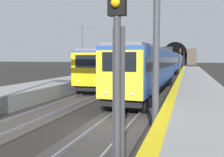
{
  "coord_description": "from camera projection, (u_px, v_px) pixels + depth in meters",
  "views": [
    {
      "loc": [
        -10.9,
        -3.24,
        3.27
      ],
      "look_at": [
        4.69,
        1.42,
        1.92
      ],
      "focal_mm": 40.63,
      "sensor_mm": 36.0,
      "label": 1
    }
  ],
  "objects": [
    {
      "name": "ground_plane",
      "position": [
        112.0,
        129.0,
        11.6
      ],
      "size": [
        320.0,
        320.0,
        0.0
      ],
      "primitive_type": "plane",
      "color": "#282623"
    },
    {
      "name": "platform_right",
      "position": [
        206.0,
        125.0,
        10.41
      ],
      "size": [
        112.0,
        3.76,
        1.04
      ],
      "primitive_type": "cube",
      "color": "gray",
      "rests_on": "ground_plane"
    },
    {
      "name": "platform_right_edge_strip",
      "position": [
        166.0,
        110.0,
        10.83
      ],
      "size": [
        112.0,
        0.5,
        0.01
      ],
      "primitive_type": "cube",
      "color": "yellow",
      "rests_on": "platform_right"
    },
    {
      "name": "track_main_line",
      "position": [
        112.0,
        128.0,
        11.6
      ],
      "size": [
        160.0,
        2.92,
        0.21
      ],
      "color": "#383533",
      "rests_on": "ground_plane"
    },
    {
      "name": "track_adjacent_line",
      "position": [
        26.0,
        121.0,
        12.92
      ],
      "size": [
        160.0,
        2.7,
        0.21
      ],
      "color": "#423D38",
      "rests_on": "ground_plane"
    },
    {
      "name": "train_main_approaching",
      "position": [
        171.0,
        62.0,
        51.39
      ],
      "size": [
        79.58,
        3.24,
        5.01
      ],
      "rotation": [
        0.0,
        0.0,
        3.11
      ],
      "color": "#264C99",
      "rests_on": "ground_plane"
    },
    {
      "name": "train_adjacent_platform",
      "position": [
        143.0,
        63.0,
        46.85
      ],
      "size": [
        55.85,
        3.17,
        4.02
      ],
      "rotation": [
        0.0,
        0.0,
        3.16
      ],
      "color": "#264C99",
      "rests_on": "ground_plane"
    },
    {
      "name": "railway_signal_near",
      "position": [
        117.0,
        75.0,
        5.5
      ],
      "size": [
        0.39,
        0.38,
        4.91
      ],
      "rotation": [
        0.0,
        0.0,
        3.14
      ],
      "color": "#38383D",
      "rests_on": "ground_plane"
    },
    {
      "name": "railway_signal_mid",
      "position": [
        180.0,
        58.0,
        50.42
      ],
      "size": [
        0.39,
        0.38,
        5.15
      ],
      "rotation": [
        0.0,
        0.0,
        3.14
      ],
      "color": "#4C4C54",
      "rests_on": "ground_plane"
    },
    {
      "name": "railway_signal_far",
      "position": [
        184.0,
        58.0,
        99.97
      ],
      "size": [
        0.39,
        0.38,
        5.4
      ],
      "rotation": [
        0.0,
        0.0,
        3.14
      ],
      "color": "#4C4C54",
      "rests_on": "ground_plane"
    },
    {
      "name": "overhead_signal_gantry",
      "position": [
        64.0,
        6.0,
        11.69
      ],
      "size": [
        0.7,
        8.83,
        7.47
      ],
      "color": "#3F3F47",
      "rests_on": "ground_plane"
    },
    {
      "name": "tunnel_portal",
      "position": [
        175.0,
        57.0,
        114.85
      ],
      "size": [
        2.53,
        18.46,
        10.34
      ],
      "color": "#51473D",
      "rests_on": "ground_plane"
    },
    {
      "name": "catenary_mast_near",
      "position": [
        82.0,
        52.0,
        35.31
      ],
      "size": [
        0.22,
        1.81,
        8.02
      ],
      "color": "#595B60",
      "rests_on": "ground_plane"
    }
  ]
}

